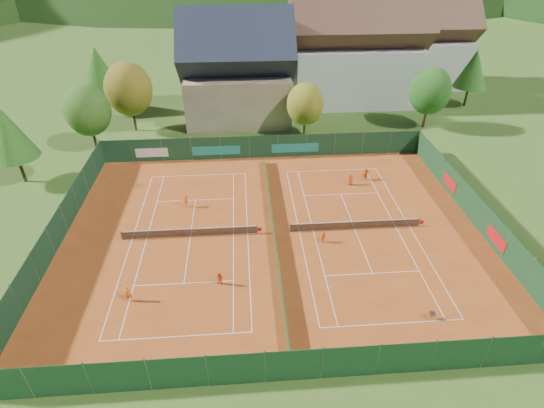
{
  "coord_description": "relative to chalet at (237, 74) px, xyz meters",
  "views": [
    {
      "loc": [
        -2.61,
        -32.68,
        24.94
      ],
      "look_at": [
        0.0,
        2.0,
        2.0
      ],
      "focal_mm": 28.0,
      "sensor_mm": 36.0,
      "label": 1
    }
  ],
  "objects": [
    {
      "name": "player_left_mid",
      "position": [
        -1.98,
        -36.82,
        -5.97
      ],
      "size": [
        0.8,
        0.74,
        1.31
      ],
      "primitive_type": "imported",
      "rotation": [
        0.0,
        0.0,
        -0.51
      ],
      "color": "#E64B14",
      "rests_on": "ground"
    },
    {
      "name": "hotel_block_b",
      "position": [
        33.0,
        14.0,
        -0.01
      ],
      "size": [
        17.28,
        10.0,
        15.5
      ],
      "color": "silver",
      "rests_on": "ground"
    },
    {
      "name": "tree_west_mid",
      "position": [
        -15.0,
        -4.0,
        -0.56
      ],
      "size": [
        6.44,
        6.44,
        9.78
      ],
      "color": "#443018",
      "rests_on": "ground"
    },
    {
      "name": "fence_north",
      "position": [
        2.54,
        -14.01,
        -5.16
      ],
      "size": [
        40.0,
        0.1,
        3.0
      ],
      "color": "#153B21",
      "rests_on": "ground"
    },
    {
      "name": "chalet",
      "position": [
        0.0,
        0.0,
        0.0
      ],
      "size": [
        16.2,
        12.0,
        16.0
      ],
      "color": "tan",
      "rests_on": "ground"
    },
    {
      "name": "ground",
      "position": [
        3.0,
        -30.0,
        -6.64
      ],
      "size": [
        600.0,
        600.0,
        0.0
      ],
      "primitive_type": "plane",
      "color": "#35571B",
      "rests_on": "ground"
    },
    {
      "name": "ball_hopper",
      "position": [
        14.04,
        -41.68,
        -6.07
      ],
      "size": [
        0.34,
        0.34,
        0.8
      ],
      "color": "slate",
      "rests_on": "ground"
    },
    {
      "name": "tree_east_front",
      "position": [
        27.0,
        -6.0,
        -1.23
      ],
      "size": [
        5.72,
        5.72,
        8.69
      ],
      "color": "#412517",
      "rests_on": "ground"
    },
    {
      "name": "fence_west",
      "position": [
        -17.0,
        -30.0,
        -5.12
      ],
      "size": [
        0.04,
        32.0,
        3.0
      ],
      "color": "#13361E",
      "rests_on": "ground"
    },
    {
      "name": "loose_ball_4",
      "position": [
        11.36,
        -32.0,
        -6.59
      ],
      "size": [
        0.07,
        0.07,
        0.07
      ],
      "primitive_type": "sphere",
      "color": "#CCD833",
      "rests_on": "ground"
    },
    {
      "name": "loose_ball_2",
      "position": [
        4.6,
        -28.44,
        -6.59
      ],
      "size": [
        0.07,
        0.07,
        0.07
      ],
      "primitive_type": "sphere",
      "color": "#CCD833",
      "rests_on": "ground"
    },
    {
      "name": "tree_east_back",
      "position": [
        29.0,
        10.0,
        0.12
      ],
      "size": [
        7.15,
        7.15,
        10.86
      ],
      "color": "#492B1A",
      "rests_on": "ground"
    },
    {
      "name": "court_markings_left",
      "position": [
        -5.0,
        -30.0,
        -6.61
      ],
      "size": [
        11.03,
        23.83,
        0.0
      ],
      "color": "white",
      "rests_on": "ground"
    },
    {
      "name": "tree_west_front",
      "position": [
        -19.0,
        -10.0,
        -1.23
      ],
      "size": [
        5.72,
        5.72,
        8.69
      ],
      "color": "#432718",
      "rests_on": "ground"
    },
    {
      "name": "tennis_net_right",
      "position": [
        11.15,
        -30.0,
        -6.12
      ],
      "size": [
        13.3,
        0.1,
        1.02
      ],
      "color": "#59595B",
      "rests_on": "ground"
    },
    {
      "name": "mountain_backdrop",
      "position": [
        31.54,
        203.48,
        -46.26
      ],
      "size": [
        820.0,
        530.0,
        242.0
      ],
      "color": "black",
      "rests_on": "ground"
    },
    {
      "name": "player_right_far_a",
      "position": [
        12.45,
        -21.62,
        -5.92
      ],
      "size": [
        0.72,
        0.5,
        1.4
      ],
      "primitive_type": "imported",
      "rotation": [
        0.0,
        0.0,
        3.22
      ],
      "color": "#CA4512",
      "rests_on": "ground"
    },
    {
      "name": "tree_east_mid",
      "position": [
        37.0,
        2.0,
        -0.56
      ],
      "size": [
        5.04,
        5.04,
        9.0
      ],
      "color": "#4B2D1B",
      "rests_on": "ground"
    },
    {
      "name": "player_right_near",
      "position": [
        7.53,
        -31.85,
        -6.03
      ],
      "size": [
        0.71,
        0.68,
        1.19
      ],
      "primitive_type": "imported",
      "rotation": [
        0.0,
        0.0,
        0.73
      ],
      "color": "#F84F16",
      "rests_on": "ground"
    },
    {
      "name": "player_right_far_b",
      "position": [
        14.48,
        -20.61,
        -5.92
      ],
      "size": [
        1.34,
        1.02,
        1.41
      ],
      "primitive_type": "imported",
      "rotation": [
        0.0,
        0.0,
        3.67
      ],
      "color": "#E25014",
      "rests_on": "ground"
    },
    {
      "name": "hotel_block_a",
      "position": [
        19.0,
        6.0,
        0.76
      ],
      "size": [
        21.6,
        11.0,
        17.25
      ],
      "color": "silver",
      "rests_on": "ground"
    },
    {
      "name": "loose_ball_1",
      "position": [
        9.13,
        -40.63,
        -6.59
      ],
      "size": [
        0.07,
        0.07,
        0.07
      ],
      "primitive_type": "sphere",
      "color": "#CCD833",
      "rests_on": "ground"
    },
    {
      "name": "fence_east",
      "position": [
        23.0,
        -29.95,
        -5.14
      ],
      "size": [
        0.09,
        32.0,
        3.0
      ],
      "color": "#13351A",
      "rests_on": "ground"
    },
    {
      "name": "loose_ball_0",
      "position": [
        -3.17,
        -35.91,
        -6.59
      ],
      "size": [
        0.07,
        0.07,
        0.07
      ],
      "primitive_type": "sphere",
      "color": "#CCD833",
      "rests_on": "ground"
    },
    {
      "name": "loose_ball_3",
      "position": [
        -2.66,
        -24.0,
        -6.59
      ],
      "size": [
        0.07,
        0.07,
        0.07
      ],
      "primitive_type": "sphere",
      "color": "#CCD833",
      "rests_on": "ground"
    },
    {
      "name": "tree_center",
      "position": [
        9.0,
        -8.0,
        -1.91
      ],
      "size": [
        5.01,
        5.01,
        7.6
      ],
      "color": "#462E19",
      "rests_on": "ground"
    },
    {
      "name": "player_left_near",
      "position": [
        -9.08,
        -38.04,
        -5.85
      ],
      "size": [
        0.67,
        0.59,
        1.56
      ],
      "primitive_type": "imported",
      "rotation": [
        0.0,
        0.0,
        0.46
      ],
      "color": "orange",
      "rests_on": "ground"
    },
    {
      "name": "fence_south",
      "position": [
        3.0,
        -46.0,
        -5.12
      ],
      "size": [
        40.0,
        0.04,
        3.0
      ],
      "color": "#153C1C",
      "rests_on": "ground"
    },
    {
      "name": "player_left_far",
      "position": [
        -5.84,
        -24.8,
        -5.88
      ],
      "size": [
        1.1,
        0.89,
        1.49
      ],
      "primitive_type": "imported",
      "rotation": [
        0.0,
        0.0,
        2.73
      ],
      "color": "orange",
      "rests_on": "ground"
    },
    {
      "name": "clay_pad",
      "position": [
        3.0,
        -30.0,
        -6.62
      ],
      "size": [
        40.0,
        32.0,
        0.01
      ],
      "primitive_type": "cube",
      "color": "#9E4217",
      "rests_on": "ground"
    },
    {
      "name": "tree_west_back",
      "position": [
        -21.0,
        4.0,
        0.11
      ],
      "size": [
        5.6,
        5.6,
        10.0
      ],
      "color": "#462919",
      "rests_on": "ground"
    },
    {
      "name": "court_divider",
      "position": [
        3.0,
        -30.0,
        -6.12
      ],
      "size": [
        0.03,
        28.8,
        1.0
      ],
      "color": "#153A1B",
      "rests_on": "ground"
    },
    {
      "name": "tennis_net_left",
      "position": [
        -4.85,
        -30.0,
        -6.12
      ],
      "size": [
        13.3,
        0.1,
        1.02
      ],
      "color": "#59595B",
      "rests_on": "ground"
    },
    {
      "name": "tree_west_side",
      "position": [
        -25.0,
        -18.0,
        -0.56
      ],
      "size": [
        5.04,
        5.04,
        9.0
      ],
      "color": "#412A17",
      "rests_on": "ground"
    },
    {
      "name": "court_markings_right",
      "position": [
        11.0,
        -30.0,
        -6.61
      ],
      "size": [
        11.03,
        23.83,
        0.0
      ],
      "color": "white",
      "rests_on": "ground"
    }
  ]
}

